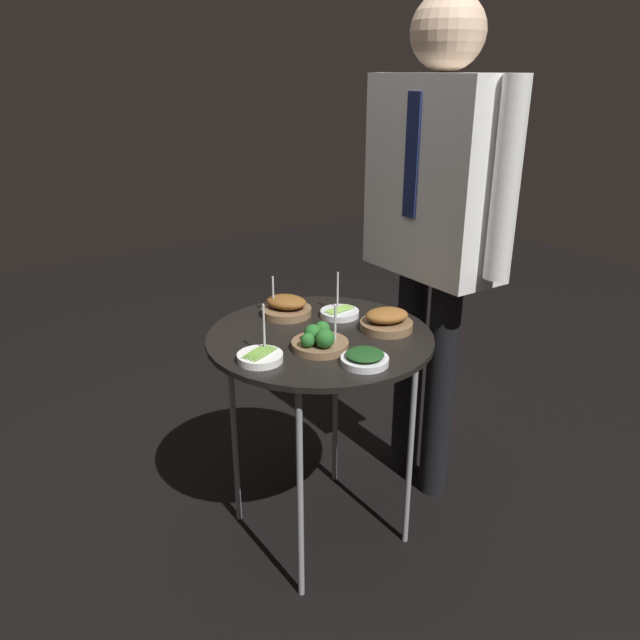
% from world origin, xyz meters
% --- Properties ---
extents(ground_plane, '(8.00, 8.00, 0.00)m').
position_xyz_m(ground_plane, '(0.00, 0.00, 0.00)').
color(ground_plane, black).
extents(serving_cart, '(0.72, 0.72, 0.76)m').
position_xyz_m(serving_cart, '(0.00, 0.00, 0.71)').
color(serving_cart, black).
rests_on(serving_cart, ground_plane).
extents(bowl_broccoli_far_rim, '(0.17, 0.17, 0.13)m').
position_xyz_m(bowl_broccoli_far_rim, '(0.09, -0.06, 0.79)').
color(bowl_broccoli_far_rim, brown).
rests_on(bowl_broccoli_far_rim, serving_cart).
extents(bowl_roast_center, '(0.18, 0.17, 0.14)m').
position_xyz_m(bowl_roast_center, '(-0.21, 0.00, 0.79)').
color(bowl_roast_center, brown).
rests_on(bowl_roast_center, serving_cart).
extents(bowl_roast_back_right, '(0.17, 0.17, 0.07)m').
position_xyz_m(bowl_roast_back_right, '(0.08, 0.20, 0.79)').
color(bowl_roast_back_right, brown).
rests_on(bowl_roast_back_right, serving_cart).
extents(bowl_asparagus_front_right, '(0.13, 0.13, 0.14)m').
position_xyz_m(bowl_asparagus_front_right, '(-0.10, 0.14, 0.78)').
color(bowl_asparagus_front_right, silver).
rests_on(bowl_asparagus_front_right, serving_cart).
extents(bowl_asparagus_mid_left, '(0.13, 0.13, 0.16)m').
position_xyz_m(bowl_asparagus_mid_left, '(0.06, -0.25, 0.78)').
color(bowl_asparagus_mid_left, white).
rests_on(bowl_asparagus_mid_left, serving_cart).
extents(bowl_spinach_near_rim, '(0.14, 0.14, 0.04)m').
position_xyz_m(bowl_spinach_near_rim, '(0.25, -0.01, 0.78)').
color(bowl_spinach_near_rim, silver).
rests_on(bowl_spinach_near_rim, serving_cart).
extents(waiter_figure, '(0.65, 0.25, 1.77)m').
position_xyz_m(waiter_figure, '(-0.04, 0.50, 1.12)').
color(waiter_figure, black).
rests_on(waiter_figure, ground_plane).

